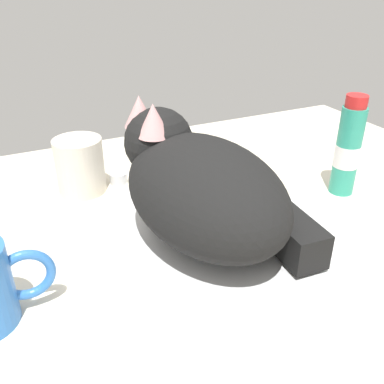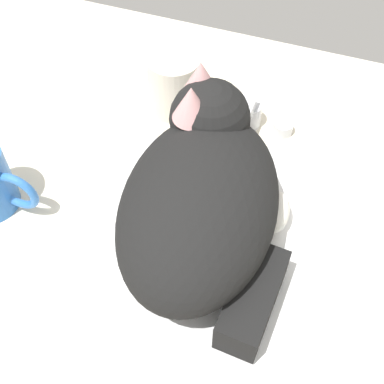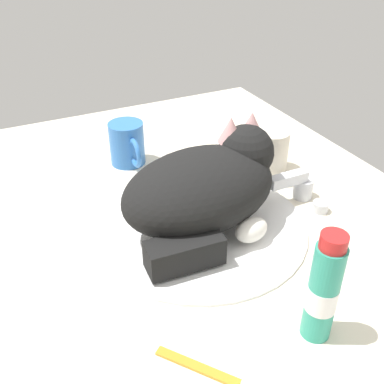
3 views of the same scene
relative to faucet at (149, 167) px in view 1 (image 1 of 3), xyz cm
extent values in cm
cube|color=silver|center=(0.00, -20.11, -3.91)|extent=(110.00, 82.50, 3.00)
cylinder|color=white|center=(0.00, -20.11, -1.95)|extent=(35.63, 35.63, 0.93)
cylinder|color=silver|center=(0.00, 1.04, -0.54)|extent=(3.60, 3.60, 3.73)
cube|color=silver|center=(0.00, -2.67, 2.32)|extent=(2.00, 7.42, 2.00)
cylinder|color=silver|center=(-5.07, 1.04, -1.51)|extent=(2.80, 2.80, 1.80)
cylinder|color=silver|center=(5.07, 1.04, -1.51)|extent=(2.80, 2.80, 1.80)
ellipsoid|color=black|center=(0.00, -20.11, 4.92)|extent=(19.05, 27.38, 12.80)
sphere|color=black|center=(-2.10, -10.50, 8.43)|extent=(10.13, 10.13, 9.36)
ellipsoid|color=white|center=(-1.94, -12.36, 6.52)|extent=(5.65, 6.51, 5.15)
cone|color=#DB9E9E|center=(-3.55, -12.74, 12.41)|extent=(4.56, 4.56, 4.21)
cone|color=#DB9E9E|center=(-3.92, -8.54, 12.41)|extent=(4.56, 4.56, 4.21)
cube|color=black|center=(8.18, -26.58, 0.74)|extent=(5.17, 11.65, 4.45)
ellipsoid|color=white|center=(7.59, -14.88, 0.52)|extent=(4.07, 5.89, 4.01)
torus|color=#3372C6|center=(-21.71, -23.24, 1.96)|extent=(5.89, 1.00, 5.89)
cylinder|color=silver|center=(-11.00, 0.88, 1.94)|extent=(7.44, 7.44, 8.69)
cylinder|color=teal|center=(25.93, -16.88, 4.45)|extent=(3.70, 3.70, 13.73)
cylinder|color=white|center=(25.93, -16.88, 3.77)|extent=(3.77, 3.77, 3.43)
cylinder|color=red|center=(25.93, -16.88, 12.22)|extent=(3.14, 3.14, 1.80)
camera|label=1|loc=(-21.26, -61.41, 29.89)|focal=40.32mm
camera|label=2|loc=(10.33, -51.36, 50.15)|focal=48.49mm
camera|label=3|loc=(53.95, -47.75, 43.53)|focal=42.59mm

